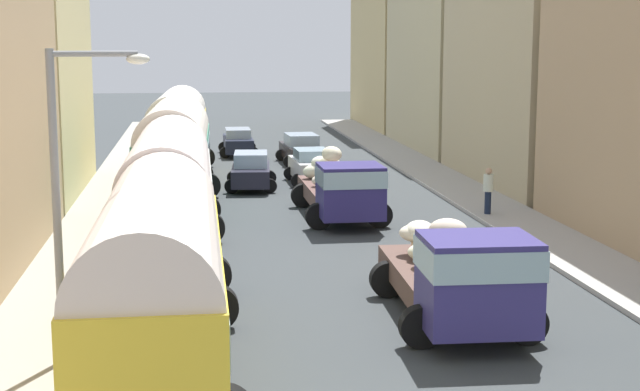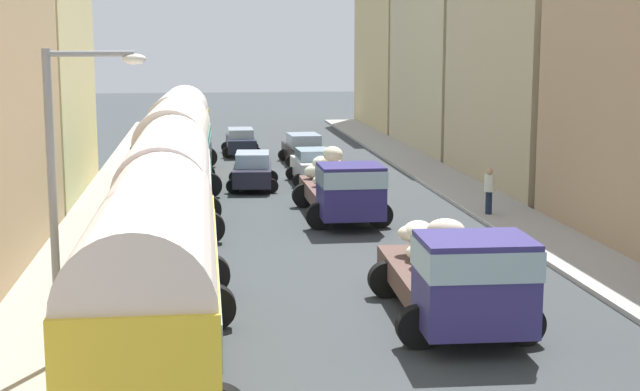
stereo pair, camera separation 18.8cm
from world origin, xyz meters
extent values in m
plane|color=#373C3F|center=(0.00, 27.00, 0.00)|extent=(154.00, 154.00, 0.00)
cube|color=#9D998B|center=(-7.25, 27.00, 0.07)|extent=(2.50, 70.00, 0.14)
cube|color=#A8A59F|center=(7.25, 27.00, 0.07)|extent=(2.50, 70.00, 0.14)
cube|color=#D0C389|center=(-11.19, 28.81, 4.68)|extent=(5.38, 11.07, 9.36)
cube|color=tan|center=(10.88, 29.10, 4.68)|extent=(4.77, 12.43, 9.37)
cube|color=#BFB286|center=(11.27, 42.52, 5.63)|extent=(5.54, 13.26, 11.26)
cube|color=tan|center=(10.72, 56.44, 6.82)|extent=(4.44, 13.41, 13.64)
cube|color=yellow|center=(-4.60, 6.50, 1.60)|extent=(2.38, 9.90, 2.20)
cylinder|color=silver|center=(-4.60, 6.50, 2.70)|extent=(2.33, 9.71, 2.27)
cube|color=#99B7C6|center=(-4.60, 6.50, 2.09)|extent=(2.42, 9.11, 0.70)
cylinder|color=black|center=(-5.68, 9.57, 0.50)|extent=(1.00, 0.35, 1.00)
cylinder|color=black|center=(-3.48, 9.56, 0.50)|extent=(1.00, 0.35, 1.00)
cube|color=beige|center=(-4.60, 15.50, 1.65)|extent=(2.39, 9.68, 2.30)
cylinder|color=silver|center=(-4.60, 15.50, 2.80)|extent=(2.35, 9.49, 2.28)
cube|color=#99B7C6|center=(-4.60, 15.50, 2.15)|extent=(2.43, 8.91, 0.74)
cylinder|color=black|center=(-5.69, 18.50, 0.50)|extent=(1.00, 0.35, 1.00)
cylinder|color=black|center=(-3.47, 18.49, 0.50)|extent=(1.00, 0.35, 1.00)
cylinder|color=black|center=(-5.73, 12.51, 0.50)|extent=(1.00, 0.35, 1.00)
cylinder|color=black|center=(-3.51, 12.50, 0.50)|extent=(1.00, 0.35, 1.00)
cube|color=#368A6E|center=(-4.60, 24.50, 1.69)|extent=(2.72, 8.92, 2.38)
cylinder|color=silver|center=(-4.60, 24.50, 2.88)|extent=(2.67, 8.74, 2.42)
cube|color=#99B7C6|center=(-4.60, 24.50, 2.22)|extent=(2.75, 8.21, 0.76)
cylinder|color=black|center=(-5.69, 27.28, 0.50)|extent=(1.00, 0.35, 1.00)
cylinder|color=black|center=(-3.35, 27.21, 0.50)|extent=(1.00, 0.35, 1.00)
cylinder|color=black|center=(-5.85, 21.79, 0.50)|extent=(1.00, 0.35, 1.00)
cylinder|color=black|center=(-3.51, 21.72, 0.50)|extent=(1.00, 0.35, 1.00)
cube|color=yellow|center=(-4.60, 33.50, 1.68)|extent=(2.74, 9.86, 2.35)
cylinder|color=silver|center=(-4.60, 33.50, 2.85)|extent=(2.69, 9.66, 2.35)
cube|color=#99B7C6|center=(-4.60, 33.50, 2.19)|extent=(2.76, 9.08, 0.75)
cylinder|color=black|center=(-5.63, 36.57, 0.50)|extent=(1.00, 0.35, 1.00)
cylinder|color=black|center=(-3.35, 36.49, 0.50)|extent=(1.00, 0.35, 1.00)
cylinder|color=black|center=(-5.85, 30.51, 0.50)|extent=(1.00, 0.35, 1.00)
cylinder|color=black|center=(-3.57, 30.43, 0.50)|extent=(1.00, 0.35, 1.00)
cube|color=navy|center=(1.82, 7.48, 1.41)|extent=(2.32, 1.97, 1.92)
cube|color=#99B7C6|center=(1.82, 7.48, 1.95)|extent=(2.37, 2.05, 0.61)
cube|color=brown|center=(1.92, 10.75, 0.73)|extent=(2.40, 4.71, 0.55)
ellipsoid|color=beige|center=(1.84, 11.84, 1.30)|extent=(1.03, 0.98, 0.59)
ellipsoid|color=beige|center=(1.46, 9.70, 1.28)|extent=(1.05, 1.06, 0.56)
ellipsoid|color=silver|center=(1.67, 11.16, 1.23)|extent=(0.98, 0.78, 0.46)
ellipsoid|color=silver|center=(1.67, 11.85, 1.62)|extent=(0.88, 1.07, 0.51)
ellipsoid|color=beige|center=(1.54, 10.65, 1.59)|extent=(0.80, 0.91, 0.49)
ellipsoid|color=beige|center=(1.64, 11.84, 1.56)|extent=(1.19, 1.06, 0.46)
ellipsoid|color=beige|center=(1.91, 10.13, 1.99)|extent=(1.08, 0.97, 0.52)
cylinder|color=black|center=(2.96, 7.64, 0.45)|extent=(0.90, 0.31, 0.90)
cylinder|color=black|center=(0.70, 7.71, 0.45)|extent=(0.90, 0.31, 0.90)
cylinder|color=black|center=(3.08, 11.56, 0.45)|extent=(0.90, 0.32, 0.90)
cylinder|color=black|center=(0.82, 11.63, 0.45)|extent=(0.90, 0.32, 0.90)
cube|color=navy|center=(1.27, 19.96, 1.33)|extent=(2.10, 2.02, 1.77)
cube|color=#99B7C6|center=(1.27, 19.96, 1.83)|extent=(2.14, 2.10, 0.57)
cube|color=brown|center=(1.23, 23.53, 0.73)|extent=(2.13, 5.16, 0.55)
ellipsoid|color=beige|center=(0.73, 25.09, 1.28)|extent=(0.97, 0.77, 0.56)
ellipsoid|color=beige|center=(1.34, 24.62, 1.30)|extent=(1.13, 1.13, 0.60)
ellipsoid|color=beige|center=(0.83, 23.13, 1.23)|extent=(1.01, 0.81, 0.46)
ellipsoid|color=beige|center=(1.27, 24.78, 1.64)|extent=(1.10, 1.11, 0.54)
ellipsoid|color=silver|center=(0.97, 25.26, 1.61)|extent=(1.05, 1.02, 0.51)
ellipsoid|color=beige|center=(0.89, 21.74, 1.62)|extent=(0.87, 0.93, 0.51)
ellipsoid|color=beige|center=(1.22, 23.93, 2.10)|extent=(0.98, 1.10, 0.58)
cylinder|color=black|center=(2.31, 20.22, 0.45)|extent=(0.90, 0.31, 0.90)
cylinder|color=black|center=(0.22, 20.20, 0.45)|extent=(0.90, 0.31, 0.90)
cylinder|color=black|center=(2.27, 24.51, 0.45)|extent=(0.90, 0.31, 0.90)
cylinder|color=black|center=(0.18, 24.49, 0.45)|extent=(0.90, 0.31, 0.90)
cube|color=silver|center=(1.28, 30.47, 0.67)|extent=(1.74, 3.76, 0.79)
cube|color=#8EAEBF|center=(1.28, 30.47, 1.30)|extent=(1.48, 1.98, 0.47)
cylinder|color=black|center=(2.12, 29.35, 0.30)|extent=(0.60, 0.21, 0.60)
cylinder|color=black|center=(0.53, 29.29, 0.30)|extent=(0.60, 0.21, 0.60)
cylinder|color=black|center=(2.03, 31.64, 0.30)|extent=(0.60, 0.21, 0.60)
cylinder|color=black|center=(0.44, 31.58, 0.30)|extent=(0.60, 0.21, 0.60)
cube|color=black|center=(1.60, 37.22, 0.62)|extent=(1.95, 4.39, 0.70)
cube|color=#9DB4C9|center=(1.60, 37.22, 1.25)|extent=(1.63, 2.32, 0.57)
cylinder|color=black|center=(2.53, 35.94, 0.30)|extent=(0.60, 0.21, 0.60)
cylinder|color=black|center=(0.81, 35.85, 0.30)|extent=(0.60, 0.21, 0.60)
cylinder|color=black|center=(2.38, 38.60, 0.30)|extent=(0.60, 0.21, 0.60)
cylinder|color=black|center=(0.67, 38.51, 0.30)|extent=(0.60, 0.21, 0.60)
cube|color=#211F2D|center=(-1.49, 29.34, 0.63)|extent=(1.90, 4.18, 0.72)
cube|color=#A2B5CD|center=(-1.49, 29.34, 1.28)|extent=(1.56, 2.22, 0.58)
cylinder|color=black|center=(-2.18, 30.66, 0.30)|extent=(0.60, 0.21, 0.60)
cylinder|color=black|center=(-0.60, 30.54, 0.30)|extent=(0.60, 0.21, 0.60)
cylinder|color=black|center=(-2.38, 28.14, 0.30)|extent=(0.60, 0.21, 0.60)
cylinder|color=black|center=(-0.79, 28.02, 0.30)|extent=(0.60, 0.21, 0.60)
cube|color=#1A1F30|center=(-1.47, 41.29, 0.64)|extent=(1.54, 4.31, 0.73)
cube|color=#9EAFC1|center=(-1.47, 41.29, 1.24)|extent=(1.35, 2.24, 0.47)
cylinder|color=black|center=(-2.23, 42.63, 0.30)|extent=(0.60, 0.21, 0.60)
cylinder|color=black|center=(-0.70, 42.62, 0.30)|extent=(0.60, 0.21, 0.60)
cylinder|color=black|center=(-2.24, 39.96, 0.30)|extent=(0.60, 0.21, 0.60)
cylinder|color=black|center=(-0.71, 39.96, 0.30)|extent=(0.60, 0.21, 0.60)
cylinder|color=#18233C|center=(6.54, 21.51, 0.07)|extent=(0.20, 0.20, 0.14)
cylinder|color=#18233C|center=(6.54, 21.51, 0.55)|extent=(0.32, 0.32, 0.82)
cylinder|color=silver|center=(6.54, 21.51, 1.27)|extent=(0.49, 0.49, 0.62)
sphere|color=tan|center=(6.54, 21.51, 1.70)|extent=(0.24, 0.24, 0.24)
cylinder|color=gray|center=(-6.50, 7.44, 3.09)|extent=(0.16, 0.16, 6.18)
cylinder|color=gray|center=(-5.69, 7.44, 6.08)|extent=(1.61, 0.11, 0.11)
ellipsoid|color=silver|center=(-4.89, 7.44, 5.98)|extent=(0.44, 0.28, 0.20)
camera|label=1|loc=(-3.88, -10.61, 6.34)|focal=52.73mm
camera|label=2|loc=(-3.70, -10.63, 6.34)|focal=52.73mm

